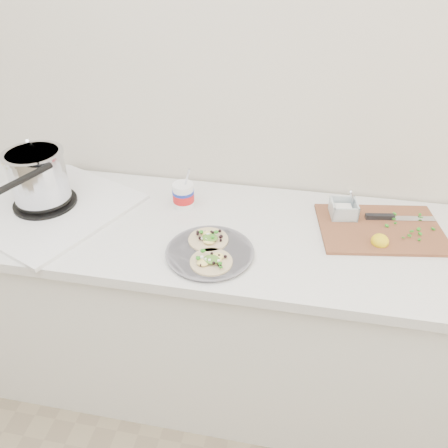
% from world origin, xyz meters
% --- Properties ---
extents(counter, '(2.44, 0.66, 0.90)m').
position_xyz_m(counter, '(0.00, 1.43, 0.45)').
color(counter, silver).
rests_on(counter, ground).
extents(stove, '(0.76, 0.73, 0.28)m').
position_xyz_m(stove, '(-0.50, 1.43, 0.99)').
color(stove, silver).
rests_on(stove, counter).
extents(taco_plate, '(0.30, 0.30, 0.04)m').
position_xyz_m(taco_plate, '(0.20, 1.26, 0.92)').
color(taco_plate, slate).
rests_on(taco_plate, counter).
extents(tub, '(0.08, 0.08, 0.19)m').
position_xyz_m(tub, '(0.04, 1.53, 0.96)').
color(tub, white).
rests_on(tub, counter).
extents(cutboard, '(0.48, 0.37, 0.07)m').
position_xyz_m(cutboard, '(0.77, 1.52, 0.92)').
color(cutboard, brown).
rests_on(cutboard, counter).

